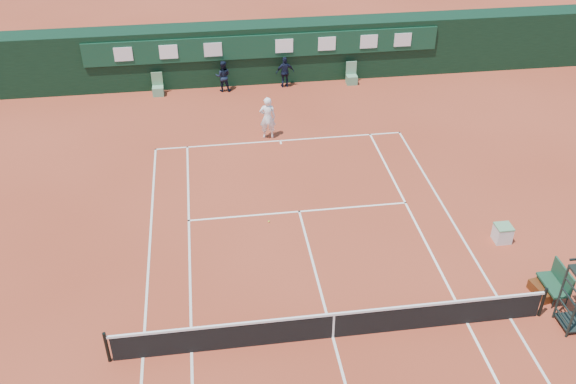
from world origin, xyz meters
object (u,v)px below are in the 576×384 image
Objects in this scene: tennis_net at (333,325)px; cooler at (503,233)px; player_bench at (557,281)px; player at (268,118)px.

cooler is at bearing 28.44° from tennis_net.
player_bench is 2.94m from cooler.
tennis_net is at bearing -151.56° from cooler.
cooler is at bearing 134.48° from player.
player is (-0.51, 12.29, 0.47)m from tennis_net.
cooler is 0.33× the size of player.
player is (-7.29, 8.62, 0.66)m from cooler.
player_bench is 13.89m from player.
cooler is 11.31m from player.
player_bench is 0.61× the size of player.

